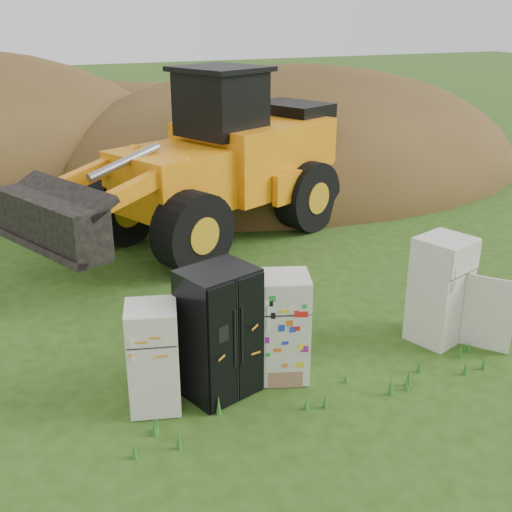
{
  "coord_description": "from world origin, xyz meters",
  "views": [
    {
      "loc": [
        -4.4,
        -7.59,
        5.23
      ],
      "look_at": [
        -0.12,
        2.0,
        1.17
      ],
      "focal_mm": 45.0,
      "sensor_mm": 36.0,
      "label": 1
    }
  ],
  "objects_px": {
    "fridge_leftmost": "(153,357)",
    "fridge_sticker": "(283,327)",
    "fridge_open_door": "(440,290)",
    "wheel_loader": "(190,161)",
    "fridge_black_side": "(219,332)"
  },
  "relations": [
    {
      "from": "fridge_leftmost",
      "to": "fridge_sticker",
      "type": "distance_m",
      "value": 1.98
    },
    {
      "from": "fridge_leftmost",
      "to": "fridge_open_door",
      "type": "bearing_deg",
      "value": 16.0
    },
    {
      "from": "fridge_leftmost",
      "to": "wheel_loader",
      "type": "relative_size",
      "value": 0.19
    },
    {
      "from": "fridge_sticker",
      "to": "wheel_loader",
      "type": "relative_size",
      "value": 0.2
    },
    {
      "from": "fridge_leftmost",
      "to": "fridge_sticker",
      "type": "xyz_separation_m",
      "value": [
        1.98,
        0.0,
        0.05
      ]
    },
    {
      "from": "fridge_leftmost",
      "to": "wheel_loader",
      "type": "height_order",
      "value": "wheel_loader"
    },
    {
      "from": "fridge_sticker",
      "to": "fridge_open_door",
      "type": "distance_m",
      "value": 2.89
    },
    {
      "from": "fridge_black_side",
      "to": "fridge_open_door",
      "type": "xyz_separation_m",
      "value": [
        3.91,
        0.0,
        -0.05
      ]
    },
    {
      "from": "fridge_leftmost",
      "to": "fridge_black_side",
      "type": "bearing_deg",
      "value": 15.59
    },
    {
      "from": "fridge_black_side",
      "to": "fridge_sticker",
      "type": "height_order",
      "value": "fridge_black_side"
    },
    {
      "from": "fridge_black_side",
      "to": "fridge_open_door",
      "type": "relative_size",
      "value": 1.06
    },
    {
      "from": "wheel_loader",
      "to": "fridge_sticker",
      "type": "bearing_deg",
      "value": -119.11
    },
    {
      "from": "fridge_open_door",
      "to": "fridge_black_side",
      "type": "bearing_deg",
      "value": 162.3
    },
    {
      "from": "wheel_loader",
      "to": "fridge_leftmost",
      "type": "bearing_deg",
      "value": -136.27
    },
    {
      "from": "fridge_leftmost",
      "to": "wheel_loader",
      "type": "xyz_separation_m",
      "value": [
        2.64,
        6.14,
        1.23
      ]
    }
  ]
}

